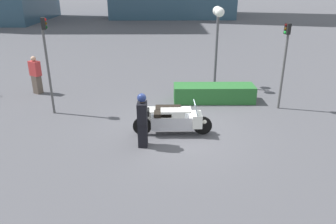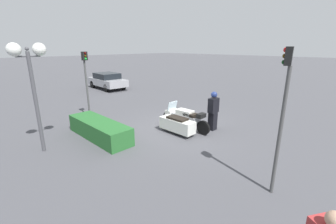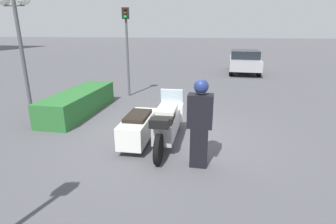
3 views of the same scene
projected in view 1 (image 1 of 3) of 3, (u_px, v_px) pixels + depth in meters
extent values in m
plane|color=#4C4C51|center=(180.00, 132.00, 11.16)|extent=(160.00, 160.00, 0.00)
cylinder|color=black|center=(203.00, 126.00, 10.92)|extent=(0.62, 0.11, 0.62)
cylinder|color=black|center=(142.00, 126.00, 10.88)|extent=(0.62, 0.11, 0.62)
cylinder|color=black|center=(166.00, 120.00, 11.53)|extent=(0.48, 0.11, 0.48)
cube|color=#B7B7BC|center=(173.00, 122.00, 10.85)|extent=(1.43, 0.45, 0.45)
cube|color=silver|center=(173.00, 113.00, 10.73)|extent=(0.78, 0.42, 0.24)
cube|color=black|center=(163.00, 114.00, 10.73)|extent=(0.57, 0.42, 0.12)
cube|color=silver|center=(197.00, 120.00, 10.83)|extent=(0.33, 0.59, 0.44)
cube|color=silver|center=(196.00, 108.00, 10.68)|extent=(0.12, 0.56, 0.40)
sphere|color=white|center=(204.00, 121.00, 10.86)|extent=(0.18, 0.18, 0.18)
cube|color=silver|center=(168.00, 116.00, 11.47)|extent=(1.61, 0.57, 0.50)
sphere|color=silver|center=(188.00, 115.00, 11.48)|extent=(0.47, 0.48, 0.47)
cube|color=black|center=(168.00, 108.00, 11.36)|extent=(0.89, 0.48, 0.09)
cube|color=black|center=(146.00, 112.00, 10.69)|extent=(0.24, 0.39, 0.18)
cube|color=black|center=(143.00, 134.00, 10.12)|extent=(0.29, 0.33, 0.81)
cube|color=black|center=(142.00, 112.00, 9.84)|extent=(0.29, 0.47, 0.64)
sphere|color=tan|center=(142.00, 99.00, 9.68)|extent=(0.22, 0.22, 0.22)
sphere|color=navy|center=(142.00, 98.00, 9.66)|extent=(0.27, 0.27, 0.27)
cube|color=#28662D|center=(214.00, 93.00, 13.85)|extent=(3.39, 0.99, 0.71)
cylinder|color=#4C4C51|center=(216.00, 51.00, 15.21)|extent=(0.12, 0.12, 3.44)
cylinder|color=#4C4C51|center=(218.00, 16.00, 14.61)|extent=(0.05, 0.71, 0.05)
sphere|color=white|center=(217.00, 11.00, 14.86)|extent=(0.42, 0.42, 0.42)
sphere|color=white|center=(220.00, 12.00, 14.20)|extent=(0.42, 0.42, 0.42)
sphere|color=#4C4C51|center=(218.00, 11.00, 14.53)|extent=(0.12, 0.12, 0.12)
cylinder|color=#4C4C4C|center=(283.00, 73.00, 12.67)|extent=(0.09, 0.09, 2.95)
cube|color=black|center=(288.00, 29.00, 12.02)|extent=(0.19, 0.28, 0.40)
sphere|color=#410707|center=(286.00, 25.00, 11.96)|extent=(0.11, 0.11, 0.11)
sphere|color=#462D06|center=(286.00, 29.00, 12.01)|extent=(0.11, 0.11, 0.11)
sphere|color=green|center=(285.00, 32.00, 12.06)|extent=(0.11, 0.11, 0.11)
cylinder|color=#4C4C4C|center=(49.00, 73.00, 12.15)|extent=(0.09, 0.09, 3.19)
cube|color=black|center=(43.00, 23.00, 11.48)|extent=(0.20, 0.29, 0.40)
sphere|color=red|center=(45.00, 20.00, 11.45)|extent=(0.11, 0.11, 0.11)
sphere|color=#462D06|center=(45.00, 23.00, 11.50)|extent=(0.11, 0.11, 0.11)
sphere|color=#07350F|center=(46.00, 27.00, 11.55)|extent=(0.11, 0.11, 0.11)
cube|color=brown|center=(37.00, 84.00, 14.80)|extent=(0.44, 0.43, 0.83)
cube|color=#B23333|center=(35.00, 68.00, 14.52)|extent=(0.57, 0.50, 0.66)
sphere|color=tan|center=(33.00, 59.00, 14.35)|extent=(0.22, 0.22, 0.22)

